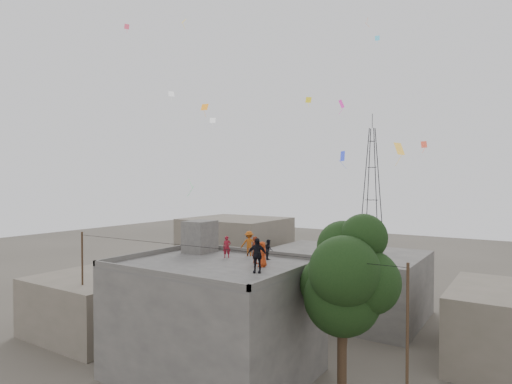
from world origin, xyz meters
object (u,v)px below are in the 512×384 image
at_px(stair_head_box, 200,236).
at_px(person_dark_adult, 257,255).
at_px(transmission_tower, 372,193).
at_px(tree, 347,278).
at_px(person_red_adult, 255,250).

bearing_deg(stair_head_box, person_dark_adult, -26.80).
height_order(stair_head_box, transmission_tower, transmission_tower).
distance_m(tree, person_red_adult, 5.61).
height_order(tree, person_red_adult, tree).
bearing_deg(transmission_tower, stair_head_box, -88.77).
bearing_deg(person_red_adult, transmission_tower, -63.56).
xyz_separation_m(person_red_adult, person_dark_adult, (1.35, -1.95, 0.11)).
distance_m(person_red_adult, person_dark_adult, 2.38).
bearing_deg(stair_head_box, transmission_tower, 91.23).
bearing_deg(person_dark_adult, person_red_adult, 102.60).
relative_size(tree, transmission_tower, 0.45).
relative_size(stair_head_box, transmission_tower, 0.10).
height_order(stair_head_box, person_red_adult, stair_head_box).
distance_m(stair_head_box, tree, 10.80).
xyz_separation_m(tree, transmission_tower, (-11.37, 39.40, 2.97)).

